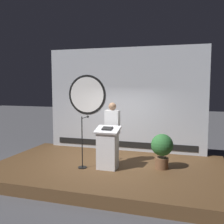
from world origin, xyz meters
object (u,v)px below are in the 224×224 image
microphone_stand (83,150)px  speaker_person (112,133)px  potted_plant (162,148)px  podium (108,148)px

microphone_stand → speaker_person: bearing=40.9°
potted_plant → microphone_stand: bearing=-165.7°
podium → microphone_stand: 0.68m
speaker_person → potted_plant: 1.45m
potted_plant → podium: bearing=-162.6°
podium → potted_plant: bearing=17.4°
speaker_person → potted_plant: speaker_person is taller
speaker_person → podium: bearing=-88.4°
microphone_stand → potted_plant: microphone_stand is taller
podium → speaker_person: bearing=91.6°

